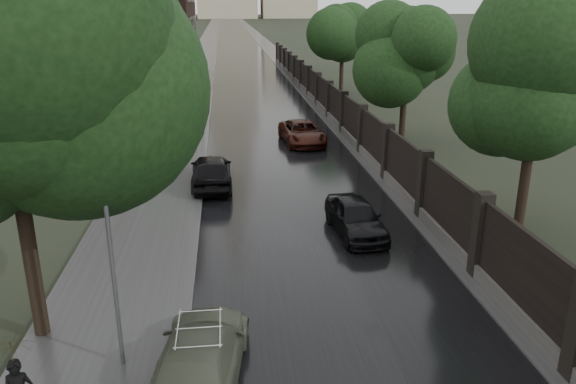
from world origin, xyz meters
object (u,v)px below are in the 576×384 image
(hatchback_left, at_px, (211,171))
(car_right_far, at_px, (302,133))
(lamp_post, at_px, (112,263))
(tree_right_c, at_px, (342,39))
(pedestrian_umbrella, at_px, (13,359))
(tree_left_near, at_px, (2,79))
(tree_right_a, at_px, (536,98))
(car_right_near, at_px, (356,217))
(volga_sedan, at_px, (201,356))
(tree_right_b, at_px, (407,58))
(traffic_light, at_px, (202,98))
(tree_left_far, at_px, (146,45))

(hatchback_left, distance_m, car_right_far, 9.31)
(lamp_post, bearing_deg, tree_right_c, 71.48)
(tree_right_c, xyz_separation_m, pedestrian_umbrella, (-14.43, -40.45, -3.19))
(pedestrian_umbrella, bearing_deg, tree_left_near, 97.84)
(tree_left_near, bearing_deg, pedestrian_umbrella, -78.93)
(tree_right_c, distance_m, car_right_far, 18.98)
(tree_right_a, relative_size, car_right_far, 1.46)
(tree_right_a, bearing_deg, car_right_near, 173.64)
(tree_right_c, height_order, volga_sedan, tree_right_c)
(hatchback_left, bearing_deg, tree_right_c, -114.79)
(tree_right_c, bearing_deg, tree_right_a, -90.00)
(tree_right_b, relative_size, car_right_near, 1.80)
(hatchback_left, bearing_deg, lamp_post, 81.21)
(tree_right_b, relative_size, hatchback_left, 1.56)
(tree_right_a, xyz_separation_m, volga_sedan, (-11.10, -7.14, -4.29))
(tree_right_a, xyz_separation_m, pedestrian_umbrella, (-14.43, -8.45, -3.19))
(tree_right_b, xyz_separation_m, lamp_post, (-12.90, -20.50, -2.28))
(traffic_light, height_order, hatchback_left, traffic_light)
(tree_left_far, distance_m, tree_right_c, 18.45)
(tree_left_near, bearing_deg, lamp_post, -34.29)
(lamp_post, height_order, volga_sedan, lamp_post)
(car_right_near, bearing_deg, car_right_far, 85.54)
(hatchback_left, xyz_separation_m, car_right_far, (5.20, 7.73, -0.10))
(tree_right_a, xyz_separation_m, tree_right_c, (0.00, 32.00, 0.00))
(tree_right_b, relative_size, pedestrian_umbrella, 2.91)
(tree_left_far, relative_size, hatchback_left, 1.65)
(tree_right_b, bearing_deg, hatchback_left, -146.86)
(traffic_light, relative_size, hatchback_left, 0.89)
(tree_right_a, distance_m, pedestrian_umbrella, 17.02)
(tree_right_c, xyz_separation_m, volga_sedan, (-11.10, -39.14, -4.29))
(tree_left_near, xyz_separation_m, car_right_near, (9.25, 5.65, -5.76))
(volga_sedan, height_order, pedestrian_umbrella, pedestrian_umbrella)
(tree_right_a, height_order, lamp_post, tree_right_a)
(volga_sedan, bearing_deg, hatchback_left, -82.36)
(tree_right_a, distance_m, volga_sedan, 13.88)
(tree_left_near, distance_m, pedestrian_umbrella, 5.83)
(traffic_light, bearing_deg, tree_left_far, 126.47)
(lamp_post, xyz_separation_m, car_right_near, (7.05, 7.15, -2.01))
(hatchback_left, height_order, pedestrian_umbrella, pedestrian_umbrella)
(tree_left_near, relative_size, pedestrian_umbrella, 3.80)
(tree_right_a, height_order, volga_sedan, tree_right_a)
(tree_left_near, bearing_deg, car_right_far, 64.72)
(tree_right_a, height_order, car_right_far, tree_right_a)
(traffic_light, distance_m, volga_sedan, 24.21)
(tree_right_b, bearing_deg, tree_right_a, -90.00)
(tree_right_c, relative_size, hatchback_left, 1.56)
(tree_left_far, height_order, volga_sedan, tree_left_far)
(tree_left_near, relative_size, hatchback_left, 2.04)
(tree_left_far, height_order, tree_right_b, tree_left_far)
(car_right_far, bearing_deg, tree_right_b, -9.08)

